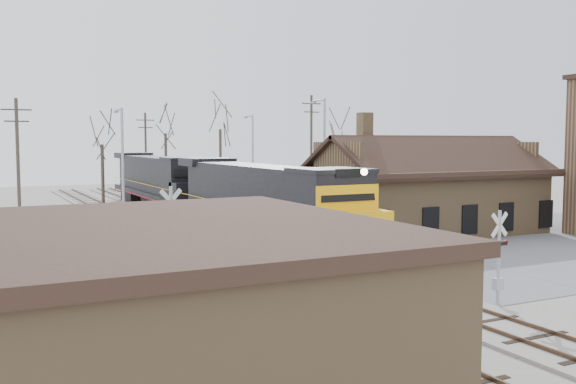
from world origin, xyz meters
The scene contains 20 objects.
ground centered at (0.00, 0.00, 0.00)m, with size 140.00×140.00×0.00m, color #A09B91.
road centered at (0.00, 0.00, 0.01)m, with size 60.00×9.00×0.03m, color slate.
track_main centered at (0.00, 15.00, 0.07)m, with size 3.40×90.00×0.24m.
track_siding centered at (-4.50, 15.00, 0.07)m, with size 3.40×90.00×0.24m.
depot centered at (11.99, 12.00, 2.41)m, with size 15.20×9.31×7.90m.
commercial_building centered at (-13.00, -8.00, 2.16)m, with size 12.40×10.40×4.30m.
locomotive_lead centered at (0.00, 11.60, 2.55)m, with size 3.26×21.82×4.85m.
locomotive_trailing centered at (0.00, 33.70, 2.55)m, with size 3.26×21.82×4.59m.
crossbuck_near centered at (2.17, -4.24, 1.69)m, with size 1.01×0.27×3.53m.
crossbuck_far centered at (-7.65, 4.46, 1.95)m, with size 1.16×0.42×4.17m.
streetlight_a centered at (-6.26, 20.04, 4.62)m, with size 0.25×2.04×8.18m.
streetlight_b centered at (8.28, 19.37, 5.11)m, with size 0.25×2.04×9.15m.
streetlight_c centered at (8.87, 33.80, 4.77)m, with size 0.25×2.04×8.48m.
utility_pole_a centered at (-12.01, 26.65, 4.73)m, with size 2.00×0.24×9.02m.
utility_pole_b centered at (2.25, 47.43, 4.76)m, with size 2.00×0.24×9.09m.
utility_pole_c centered at (14.35, 32.22, 5.43)m, with size 2.00×0.24×10.40m.
tree_b centered at (-3.68, 40.46, 6.66)m, with size 3.82×3.82×9.36m.
tree_c centered at (4.56, 47.74, 8.01)m, with size 4.59×4.59×11.25m.
tree_d centered at (9.33, 43.38, 8.50)m, with size 4.87×4.87×11.93m.
tree_e centered at (22.41, 40.55, 7.34)m, with size 4.21×4.21×10.31m.
Camera 1 is at (-15.31, -21.60, 6.09)m, focal length 40.00 mm.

